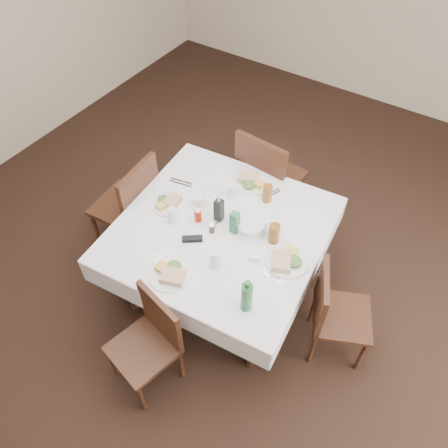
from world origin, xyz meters
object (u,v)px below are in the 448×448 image
object	(u,v)px
water_s	(216,259)
water_w	(173,215)
dining_table	(221,234)
oil_cruet_green	(235,222)
bread_basket	(251,226)
chair_south	(151,337)
chair_east	(332,310)
ketchup_bottle	(198,215)
green_bottle	(247,296)
water_e	(275,228)
chair_north	(266,175)
chair_west	(132,203)
water_n	(232,191)
coffee_mug	(199,202)
oil_cruet_dark	(219,209)

from	to	relation	value
water_s	water_w	size ratio (longest dim) A/B	1.14
dining_table	oil_cruet_green	size ratio (longest dim) A/B	6.78
dining_table	bread_basket	world-z (taller)	bread_basket
chair_south	chair_east	xyz separation A→B (m)	(0.94, 0.86, 0.00)
dining_table	water_w	bearing A→B (deg)	-157.49
ketchup_bottle	green_bottle	distance (m)	0.82
water_e	chair_north	bearing A→B (deg)	122.48
ketchup_bottle	chair_west	bearing A→B (deg)	-179.60
water_n	water_e	bearing A→B (deg)	-18.94
water_s	coffee_mug	bearing A→B (deg)	137.08
chair_east	chair_north	bearing A→B (deg)	139.86
bread_basket	ketchup_bottle	xyz separation A→B (m)	(-0.38, -0.14, 0.02)
bread_basket	water_e	bearing A→B (deg)	18.52
chair_north	coffee_mug	world-z (taller)	chair_north
bread_basket	coffee_mug	size ratio (longest dim) A/B	1.72
chair_east	dining_table	bearing A→B (deg)	178.81
water_e	ketchup_bottle	bearing A→B (deg)	-160.60
chair_south	water_w	distance (m)	0.89
chair_south	water_w	size ratio (longest dim) A/B	6.60
chair_east	coffee_mug	size ratio (longest dim) A/B	6.30
chair_south	dining_table	bearing A→B (deg)	90.76
chair_north	green_bottle	distance (m)	1.48
coffee_mug	green_bottle	distance (m)	0.96
dining_table	chair_south	world-z (taller)	chair_south
water_e	water_w	distance (m)	0.76
dining_table	water_s	size ratio (longest dim) A/B	10.98
water_w	coffee_mug	world-z (taller)	water_w
water_e	coffee_mug	bearing A→B (deg)	-173.89
coffee_mug	chair_south	bearing A→B (deg)	-74.10
water_e	coffee_mug	size ratio (longest dim) A/B	1.04
dining_table	chair_east	bearing A→B (deg)	-1.19
water_s	ketchup_bottle	distance (m)	0.44
bread_basket	green_bottle	xyz separation A→B (m)	(0.31, -0.58, 0.09)
chair_east	oil_cruet_green	size ratio (longest dim) A/B	3.63
water_n	green_bottle	world-z (taller)	green_bottle
dining_table	water_s	bearing A→B (deg)	-62.13
oil_cruet_dark	green_bottle	xyz separation A→B (m)	(0.56, -0.54, 0.02)
dining_table	chair_east	size ratio (longest dim) A/B	1.87
dining_table	coffee_mug	world-z (taller)	coffee_mug
green_bottle	dining_table	bearing A→B (deg)	136.59
chair_east	oil_cruet_dark	size ratio (longest dim) A/B	3.49
water_n	water_w	xyz separation A→B (m)	(-0.23, -0.46, 0.00)
chair_south	oil_cruet_dark	distance (m)	1.02
chair_north	water_n	size ratio (longest dim) A/B	8.58
dining_table	oil_cruet_dark	xyz separation A→B (m)	(-0.06, 0.06, 0.18)
water_w	bread_basket	xyz separation A→B (m)	(0.53, 0.24, -0.03)
chair_west	oil_cruet_dark	xyz separation A→B (m)	(0.82, 0.10, 0.30)
chair_north	water_n	distance (m)	0.58
water_e	oil_cruet_green	xyz separation A→B (m)	(-0.26, -0.13, 0.03)
oil_cruet_green	water_n	bearing A→B (deg)	125.23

